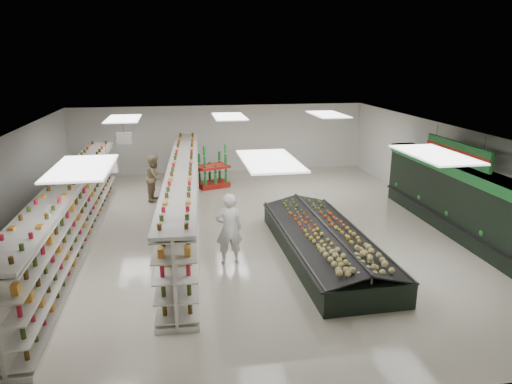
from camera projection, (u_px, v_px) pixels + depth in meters
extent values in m
plane|color=beige|center=(245.00, 229.00, 14.84)|extent=(16.00, 16.00, 0.00)
cube|color=white|center=(244.00, 131.00, 13.94)|extent=(14.00, 16.00, 0.02)
cube|color=white|center=(220.00, 139.00, 21.95)|extent=(14.00, 0.02, 3.20)
cube|color=white|center=(321.00, 320.00, 6.83)|extent=(14.00, 0.02, 3.20)
cube|color=white|center=(7.00, 192.00, 13.26)|extent=(0.02, 16.00, 3.20)
cube|color=white|center=(448.00, 173.00, 15.52)|extent=(0.02, 16.00, 3.20)
cube|color=black|center=(460.00, 200.00, 14.17)|extent=(0.80, 8.00, 2.20)
cube|color=#1D702E|center=(463.00, 171.00, 13.90)|extent=(0.85, 8.00, 0.30)
cube|color=black|center=(450.00, 218.00, 14.28)|extent=(0.55, 7.80, 0.15)
cube|color=silver|center=(456.00, 193.00, 14.07)|extent=(0.45, 7.70, 0.03)
cube|color=silver|center=(457.00, 184.00, 13.99)|extent=(0.45, 7.70, 0.03)
cube|color=white|center=(107.00, 165.00, 11.56)|extent=(0.50, 0.06, 0.40)
cube|color=#AE1C13|center=(107.00, 165.00, 11.56)|extent=(0.52, 0.02, 0.12)
cylinder|color=black|center=(106.00, 153.00, 11.48)|extent=(0.01, 0.01, 0.50)
cube|color=white|center=(124.00, 138.00, 15.34)|extent=(0.50, 0.06, 0.40)
cube|color=#AE1C13|center=(124.00, 138.00, 15.34)|extent=(0.52, 0.02, 0.12)
cylinder|color=black|center=(123.00, 130.00, 15.26)|extent=(0.01, 0.01, 0.50)
cube|color=#1D702E|center=(457.00, 152.00, 13.68)|extent=(0.10, 3.20, 0.60)
cube|color=#AE1C13|center=(455.00, 152.00, 13.67)|extent=(0.03, 3.20, 0.18)
cylinder|color=black|center=(485.00, 146.00, 12.43)|extent=(0.01, 0.01, 0.50)
cylinder|color=black|center=(437.00, 132.00, 14.70)|extent=(0.01, 0.01, 0.50)
cube|color=silver|center=(77.00, 246.00, 13.40)|extent=(0.91, 11.93, 0.12)
cube|color=silver|center=(73.00, 216.00, 13.13)|extent=(0.07, 11.93, 1.99)
cube|color=silver|center=(69.00, 181.00, 12.84)|extent=(0.91, 11.93, 0.08)
cube|color=silver|center=(68.00, 242.00, 13.33)|extent=(0.45, 11.83, 0.03)
cube|color=silver|center=(66.00, 228.00, 13.20)|extent=(0.45, 11.83, 0.03)
cube|color=silver|center=(64.00, 214.00, 13.08)|extent=(0.45, 11.83, 0.03)
cube|color=silver|center=(63.00, 200.00, 12.95)|extent=(0.45, 11.83, 0.03)
cube|color=silver|center=(61.00, 185.00, 12.83)|extent=(0.45, 11.83, 0.03)
cube|color=silver|center=(84.00, 241.00, 13.40)|extent=(0.45, 11.83, 0.03)
cube|color=silver|center=(83.00, 227.00, 13.28)|extent=(0.45, 11.83, 0.03)
cube|color=silver|center=(81.00, 213.00, 13.15)|extent=(0.45, 11.83, 0.03)
cube|color=silver|center=(79.00, 199.00, 13.03)|extent=(0.45, 11.83, 0.03)
cube|color=silver|center=(78.00, 184.00, 12.91)|extent=(0.45, 11.83, 0.03)
cube|color=silver|center=(185.00, 226.00, 14.99)|extent=(1.49, 12.17, 0.12)
cube|color=silver|center=(184.00, 198.00, 14.72)|extent=(0.64, 12.13, 2.02)
cube|color=silver|center=(182.00, 166.00, 14.42)|extent=(1.49, 12.17, 0.08)
cube|color=silver|center=(178.00, 222.00, 14.93)|extent=(1.02, 12.05, 0.03)
cube|color=silver|center=(177.00, 210.00, 14.80)|extent=(1.02, 12.05, 0.03)
cube|color=silver|center=(177.00, 197.00, 14.67)|extent=(1.02, 12.05, 0.03)
cube|color=silver|center=(176.00, 183.00, 14.55)|extent=(1.02, 12.05, 0.03)
cube|color=silver|center=(175.00, 170.00, 14.42)|extent=(1.02, 12.05, 0.03)
cube|color=silver|center=(192.00, 222.00, 14.98)|extent=(1.02, 12.05, 0.03)
cube|color=silver|center=(192.00, 209.00, 14.85)|extent=(1.02, 12.05, 0.03)
cube|color=silver|center=(191.00, 196.00, 14.73)|extent=(1.02, 12.05, 0.03)
cube|color=silver|center=(191.00, 183.00, 14.60)|extent=(1.02, 12.05, 0.03)
cube|color=silver|center=(190.00, 169.00, 14.48)|extent=(1.02, 12.05, 0.03)
cube|color=black|center=(324.00, 245.00, 12.77)|extent=(2.24, 6.28, 0.62)
cube|color=#262626|center=(289.00, 237.00, 12.49)|extent=(0.16, 6.24, 0.05)
cube|color=#262626|center=(360.00, 232.00, 12.86)|extent=(0.16, 6.24, 0.05)
cube|color=black|center=(306.00, 233.00, 12.55)|extent=(1.25, 6.17, 0.32)
cube|color=black|center=(344.00, 230.00, 12.75)|extent=(1.25, 6.17, 0.32)
cube|color=#262626|center=(325.00, 228.00, 12.62)|extent=(0.15, 6.15, 0.22)
cube|color=#AE1C13|center=(213.00, 184.00, 19.67)|extent=(1.48, 1.22, 0.21)
cube|color=red|center=(212.00, 166.00, 19.45)|extent=(1.55, 1.29, 0.11)
imported|color=white|center=(229.00, 229.00, 12.14)|extent=(0.75, 0.52, 1.97)
imported|color=#9C8360|center=(155.00, 178.00, 17.64)|extent=(0.71, 0.96, 1.78)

